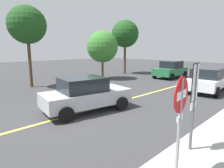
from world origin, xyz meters
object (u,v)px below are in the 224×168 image
at_px(car_green_mid_road, 171,69).
at_px(tree_left_verge, 102,47).
at_px(speed_limit_sign, 194,92).
at_px(car_white_far_lane, 208,80).
at_px(car_silver_approaching, 86,94).
at_px(tree_centre_verge, 125,34).
at_px(stop_sign, 180,112).
at_px(tree_right_verge, 27,25).

height_order(car_green_mid_road, tree_left_verge, tree_left_verge).
relative_size(speed_limit_sign, car_white_far_lane, 0.55).
relative_size(car_silver_approaching, tree_left_verge, 0.94).
height_order(car_silver_approaching, car_white_far_lane, car_white_far_lane).
xyz_separation_m(car_white_far_lane, car_green_mid_road, (3.98, 4.95, 0.03)).
bearing_deg(tree_centre_verge, tree_left_verge, -164.84).
xyz_separation_m(car_green_mid_road, tree_centre_verge, (-0.79, 5.51, 3.75)).
distance_m(stop_sign, tree_centre_verge, 19.08).
bearing_deg(car_white_far_lane, tree_right_verge, 128.86).
xyz_separation_m(car_silver_approaching, tree_right_verge, (0.46, 7.54, 3.79)).
relative_size(car_silver_approaching, car_white_far_lane, 0.93).
bearing_deg(tree_right_verge, tree_centre_verge, 2.45).
bearing_deg(car_white_far_lane, speed_limit_sign, -163.16).
distance_m(car_silver_approaching, car_white_far_lane, 8.85).
distance_m(tree_centre_verge, tree_right_verge, 11.25).
xyz_separation_m(stop_sign, car_green_mid_road, (14.06, 7.87, -0.75)).
xyz_separation_m(car_silver_approaching, car_green_mid_road, (12.48, 2.51, 0.04)).
distance_m(car_white_far_lane, tree_centre_verge, 11.58).
distance_m(car_white_far_lane, tree_left_verge, 9.60).
bearing_deg(car_white_far_lane, tree_left_verge, 98.83).
xyz_separation_m(speed_limit_sign, tree_right_verge, (0.71, 12.63, 2.83)).
bearing_deg(stop_sign, tree_right_verge, 81.05).
xyz_separation_m(stop_sign, car_silver_approaching, (1.57, 5.36, -0.80)).
distance_m(stop_sign, tree_left_verge, 14.97).
bearing_deg(car_silver_approaching, tree_right_verge, 86.52).
bearing_deg(tree_right_verge, car_white_far_lane, -51.14).
height_order(stop_sign, tree_centre_verge, tree_centre_verge).
bearing_deg(speed_limit_sign, car_white_far_lane, 16.84).
relative_size(tree_left_verge, tree_centre_verge, 0.74).
bearing_deg(speed_limit_sign, tree_centre_verge, 47.66).
distance_m(car_silver_approaching, tree_right_verge, 8.45).
distance_m(speed_limit_sign, car_green_mid_road, 14.86).
bearing_deg(speed_limit_sign, tree_right_verge, 86.76).
bearing_deg(tree_left_verge, car_green_mid_road, -38.21).
height_order(car_white_far_lane, tree_left_verge, tree_left_verge).
height_order(stop_sign, tree_right_verge, tree_right_verge).
relative_size(speed_limit_sign, tree_right_verge, 0.42).
bearing_deg(car_green_mid_road, tree_left_verge, 141.79).
bearing_deg(tree_right_verge, speed_limit_sign, -93.24).
height_order(car_green_mid_road, tree_centre_verge, tree_centre_verge).
relative_size(speed_limit_sign, tree_centre_verge, 0.41).
height_order(speed_limit_sign, car_green_mid_road, speed_limit_sign).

